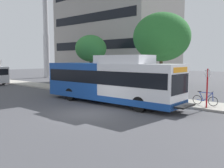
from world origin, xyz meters
TOP-DOWN VIEW (x-y plane):
  - ground_plane at (0.00, 8.00)m, footprint 120.00×120.00m
  - sidewalk_curb at (7.00, 6.00)m, footprint 3.00×56.00m
  - transit_bus at (3.54, 1.31)m, footprint 2.58×12.25m
  - bus_stop_sign_pole at (5.95, -5.20)m, footprint 0.10×0.36m
  - bicycle_parked at (6.73, -4.82)m, footprint 0.52×1.76m
  - street_tree_near_stop at (7.97, -0.61)m, footprint 4.75×4.75m
  - street_tree_mid_block at (7.80, 7.63)m, footprint 3.28×3.28m
  - lattice_comm_tower at (16.07, 27.78)m, footprint 1.10×1.10m

SIDE VIEW (x-z plane):
  - ground_plane at x=0.00m, z-range 0.00..0.00m
  - sidewalk_curb at x=7.00m, z-range 0.00..0.14m
  - bicycle_parked at x=6.73m, z-range 0.05..1.07m
  - bus_stop_sign_pole at x=5.95m, z-range 0.35..2.95m
  - transit_bus at x=3.54m, z-range -0.12..3.53m
  - street_tree_mid_block at x=7.80m, z-range 1.60..7.37m
  - street_tree_near_stop at x=7.97m, z-range 1.65..8.74m
  - lattice_comm_tower at x=16.07m, z-range -5.56..28.57m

